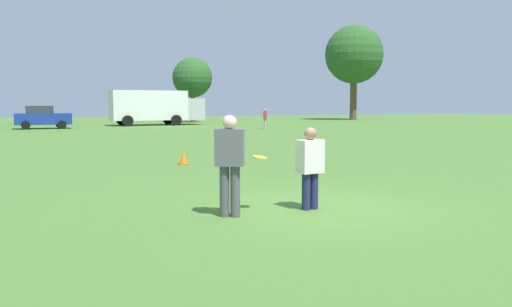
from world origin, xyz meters
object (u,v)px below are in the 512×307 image
(player_thrower, at_px, (230,160))
(parked_car_mid_right, at_px, (42,117))
(box_truck, at_px, (155,106))
(player_defender, at_px, (310,164))
(frisbee, at_px, (260,157))
(bystander_sideline_watcher, at_px, (265,118))
(traffic_cone, at_px, (184,157))

(player_thrower, bearing_deg, parked_car_mid_right, 95.05)
(parked_car_mid_right, bearing_deg, player_thrower, -84.95)
(player_thrower, height_order, box_truck, box_truck)
(player_defender, xyz_separation_m, frisbee, (-0.92, 0.21, 0.14))
(parked_car_mid_right, relative_size, box_truck, 0.50)
(box_truck, relative_size, bystander_sideline_watcher, 5.42)
(player_thrower, distance_m, parked_car_mid_right, 35.89)
(player_thrower, bearing_deg, bystander_sideline_watcher, 65.53)
(bystander_sideline_watcher, bearing_deg, frisbee, -113.55)
(player_defender, distance_m, bystander_sideline_watcher, 30.88)
(traffic_cone, bearing_deg, parked_car_mid_right, 98.90)
(player_defender, relative_size, bystander_sideline_watcher, 0.96)
(player_defender, relative_size, box_truck, 0.18)
(player_thrower, height_order, parked_car_mid_right, parked_car_mid_right)
(parked_car_mid_right, bearing_deg, bystander_sideline_watcher, -23.55)
(traffic_cone, bearing_deg, box_truck, 80.35)
(player_defender, relative_size, frisbee, 5.57)
(parked_car_mid_right, distance_m, box_truck, 10.31)
(player_thrower, height_order, traffic_cone, player_thrower)
(player_defender, height_order, parked_car_mid_right, parked_car_mid_right)
(box_truck, bearing_deg, frisbee, -98.57)
(parked_car_mid_right, bearing_deg, frisbee, -83.87)
(player_thrower, bearing_deg, traffic_cone, 81.35)
(frisbee, relative_size, box_truck, 0.03)
(traffic_cone, distance_m, box_truck, 31.78)
(box_truck, bearing_deg, player_defender, -97.20)
(box_truck, bearing_deg, parked_car_mid_right, -160.39)
(player_thrower, distance_m, player_defender, 1.58)
(bystander_sideline_watcher, bearing_deg, player_defender, -111.82)
(player_thrower, relative_size, frisbee, 6.46)
(player_thrower, bearing_deg, box_truck, 80.55)
(player_defender, distance_m, box_truck, 39.50)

